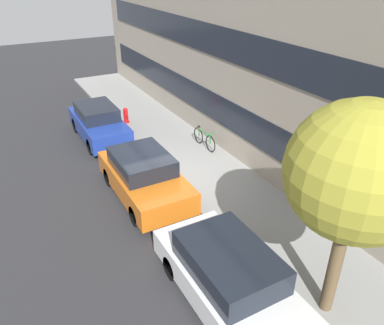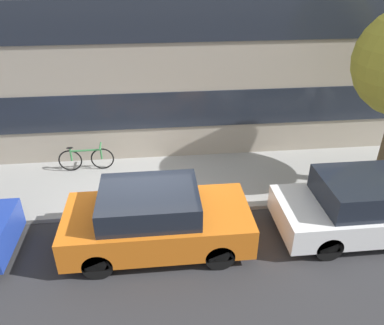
% 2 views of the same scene
% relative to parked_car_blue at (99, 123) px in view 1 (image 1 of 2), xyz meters
% --- Properties ---
extents(ground_plane, '(56.00, 56.00, 0.00)m').
position_rel_parked_car_blue_xyz_m(ground_plane, '(4.74, 1.05, -0.72)').
color(ground_plane, '#2B2B2D').
extents(sidewalk_strip, '(28.00, 2.88, 0.11)m').
position_rel_parked_car_blue_xyz_m(sidewalk_strip, '(4.74, 2.49, -0.66)').
color(sidewalk_strip, gray).
rests_on(sidewalk_strip, ground_plane).
extents(rowhouse_facade, '(28.00, 1.02, 7.53)m').
position_rel_parked_car_blue_xyz_m(rowhouse_facade, '(4.74, 4.37, 3.06)').
color(rowhouse_facade, gray).
rests_on(rowhouse_facade, ground_plane).
extents(parked_car_blue, '(3.90, 1.63, 1.44)m').
position_rel_parked_car_blue_xyz_m(parked_car_blue, '(0.00, 0.00, 0.00)').
color(parked_car_blue, '#1E3899').
rests_on(parked_car_blue, ground_plane).
extents(parked_car_orange, '(3.96, 1.82, 1.46)m').
position_rel_parked_car_blue_xyz_m(parked_car_orange, '(4.99, -0.00, 0.00)').
color(parked_car_orange, '#D16619').
rests_on(parked_car_orange, ground_plane).
extents(parked_car_white, '(4.43, 1.78, 1.43)m').
position_rel_parked_car_blue_xyz_m(parked_car_white, '(9.91, -0.00, -0.02)').
color(parked_car_white, silver).
rests_on(parked_car_white, ground_plane).
extents(fire_hydrant, '(0.54, 0.30, 0.71)m').
position_rel_parked_car_blue_xyz_m(fire_hydrant, '(-0.92, 1.50, -0.26)').
color(fire_hydrant, red).
rests_on(fire_hydrant, sidewalk_strip).
extents(bicycle, '(1.59, 0.44, 0.77)m').
position_rel_parked_car_blue_xyz_m(bicycle, '(3.04, 3.35, -0.23)').
color(bicycle, black).
rests_on(bicycle, sidewalk_strip).
extents(street_tree, '(2.60, 2.60, 4.68)m').
position_rel_parked_car_blue_xyz_m(street_tree, '(11.05, 1.70, 2.75)').
color(street_tree, brown).
rests_on(street_tree, sidewalk_strip).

